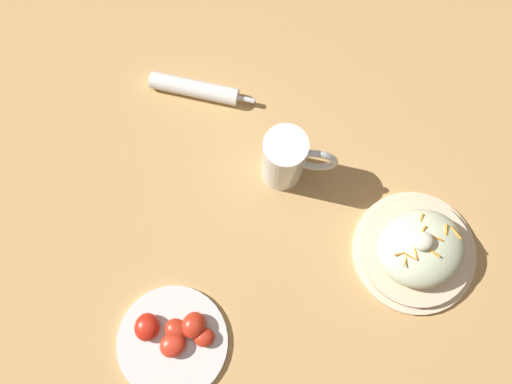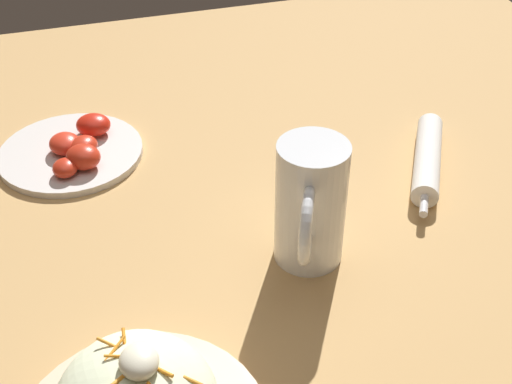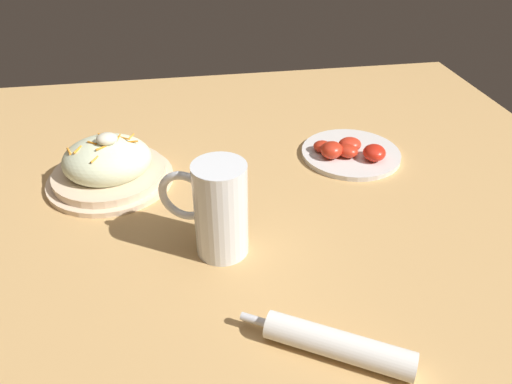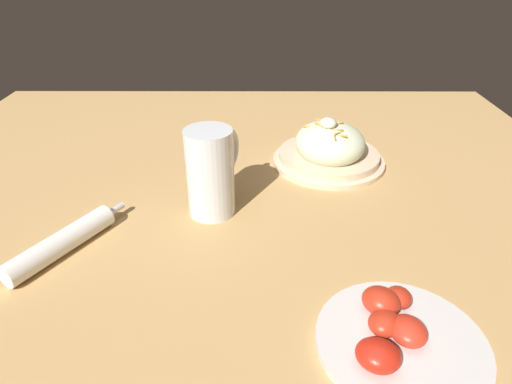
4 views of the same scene
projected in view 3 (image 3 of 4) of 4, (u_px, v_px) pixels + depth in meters
ground_plane at (239, 231)px, 0.80m from camera, size 1.43×1.43×0.00m
salad_plate at (108, 166)px, 0.90m from camera, size 0.24×0.24×0.11m
beer_mug at (219, 213)px, 0.72m from camera, size 0.13×0.09×0.15m
napkin_roll at (337, 344)px, 0.59m from camera, size 0.20×0.13×0.04m
tomato_plate at (350, 152)px, 0.99m from camera, size 0.20×0.20×0.04m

